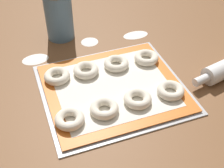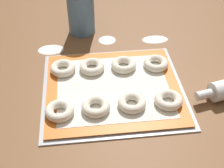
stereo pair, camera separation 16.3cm
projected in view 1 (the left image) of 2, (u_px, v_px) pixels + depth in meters
name	position (u px, v px, depth m)	size (l,w,h in m)	color
ground_plane	(115.00, 92.00, 0.92)	(2.80, 2.80, 0.00)	brown
baking_tray	(112.00, 89.00, 0.92)	(0.41, 0.37, 0.01)	#B2B5BA
baking_mat	(112.00, 87.00, 0.92)	(0.39, 0.35, 0.00)	orange
bagel_front_far_left	(70.00, 119.00, 0.81)	(0.08, 0.08, 0.02)	silver
bagel_front_mid_left	(104.00, 109.00, 0.83)	(0.08, 0.08, 0.02)	silver
bagel_front_mid_right	(138.00, 99.00, 0.86)	(0.08, 0.08, 0.02)	silver
bagel_front_far_right	(171.00, 90.00, 0.89)	(0.08, 0.08, 0.02)	silver
bagel_back_far_left	(57.00, 76.00, 0.94)	(0.08, 0.08, 0.02)	silver
bagel_back_mid_left	(86.00, 70.00, 0.96)	(0.08, 0.08, 0.02)	silver
bagel_back_mid_right	(116.00, 64.00, 0.98)	(0.08, 0.08, 0.02)	silver
bagel_back_far_right	(146.00, 58.00, 1.01)	(0.08, 0.08, 0.02)	silver
flour_canister	(59.00, 14.00, 1.08)	(0.10, 0.10, 0.18)	slate
flour_patch_near	(136.00, 35.00, 1.15)	(0.10, 0.05, 0.00)	white
flour_patch_far	(90.00, 42.00, 1.11)	(0.06, 0.06, 0.00)	white
flour_patch_side	(35.00, 59.00, 1.04)	(0.09, 0.06, 0.00)	white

